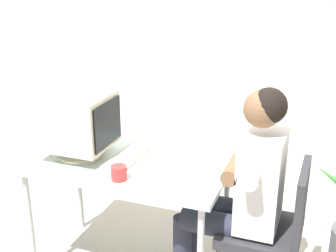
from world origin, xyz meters
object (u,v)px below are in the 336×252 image
object	(u,v)px
desk	(129,169)
person_seated	(240,188)
desk_mug	(119,173)
office_chair	(273,226)
keyboard	(124,159)
crt_monitor	(78,121)

from	to	relation	value
desk	person_seated	bearing A→B (deg)	-0.35
person_seated	desk_mug	size ratio (longest dim) A/B	13.08
office_chair	desk_mug	size ratio (longest dim) A/B	8.85
keyboard	person_seated	world-z (taller)	person_seated
office_chair	desk_mug	xyz separation A→B (m)	(-0.81, -0.24, 0.29)
crt_monitor	office_chair	xyz separation A→B (m)	(1.17, 0.04, -0.48)
keyboard	desk_mug	distance (m)	0.23
crt_monitor	person_seated	distance (m)	1.02
crt_monitor	person_seated	world-z (taller)	person_seated
crt_monitor	keyboard	world-z (taller)	crt_monitor
keyboard	crt_monitor	bearing A→B (deg)	-176.96
desk	person_seated	size ratio (longest dim) A/B	0.93
keyboard	office_chair	world-z (taller)	office_chair
desk	keyboard	size ratio (longest dim) A/B	2.76
keyboard	office_chair	size ratio (longest dim) A/B	0.50
desk	crt_monitor	distance (m)	0.42
keyboard	person_seated	size ratio (longest dim) A/B	0.34
desk_mug	crt_monitor	bearing A→B (deg)	150.85
desk	desk_mug	size ratio (longest dim) A/B	12.23
keyboard	desk_mug	world-z (taller)	desk_mug
crt_monitor	person_seated	bearing A→B (deg)	2.25
keyboard	person_seated	bearing A→B (deg)	1.93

